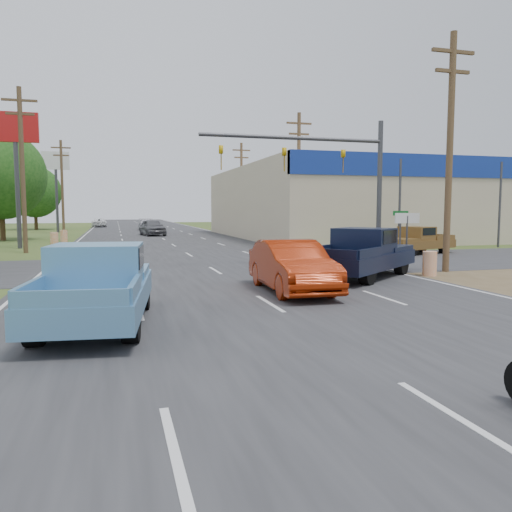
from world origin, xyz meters
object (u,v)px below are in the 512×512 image
object	(u,v)px
red_convertible	(292,267)
blue_pickup	(98,284)
navy_pickup	(364,253)
distant_car_silver	(147,224)
distant_car_white	(99,223)
distant_car_grey	(152,227)
brown_pickup	(416,240)

from	to	relation	value
red_convertible	blue_pickup	world-z (taller)	blue_pickup
navy_pickup	distant_car_silver	bearing A→B (deg)	147.39
blue_pickup	distant_car_white	xyz separation A→B (m)	(-1.91, 67.26, -0.30)
blue_pickup	distant_car_grey	size ratio (longest dim) A/B	1.20
distant_car_grey	distant_car_white	xyz separation A→B (m)	(-6.00, 27.38, -0.19)
red_convertible	distant_car_white	xyz separation A→B (m)	(-7.83, 64.20, -0.18)
brown_pickup	distant_car_silver	distance (m)	41.72
red_convertible	distant_car_white	distance (m)	64.68
blue_pickup	distant_car_silver	distance (m)	53.78
navy_pickup	distant_car_white	distance (m)	62.77
brown_pickup	distant_car_grey	world-z (taller)	distant_car_grey
distant_car_silver	distant_car_white	size ratio (longest dim) A/B	1.09
distant_car_silver	blue_pickup	bearing A→B (deg)	-95.05
blue_pickup	navy_pickup	distance (m)	11.35
brown_pickup	distant_car_silver	xyz separation A→B (m)	(-13.47, 39.49, -0.09)
red_convertible	blue_pickup	distance (m)	6.67
blue_pickup	distant_car_white	bearing A→B (deg)	98.55
blue_pickup	brown_pickup	bearing A→B (deg)	45.22
blue_pickup	brown_pickup	world-z (taller)	blue_pickup
brown_pickup	distant_car_silver	world-z (taller)	brown_pickup
red_convertible	distant_car_grey	xyz separation A→B (m)	(-1.83, 36.82, 0.01)
navy_pickup	brown_pickup	distance (m)	11.68
blue_pickup	distant_car_grey	world-z (taller)	blue_pickup
red_convertible	navy_pickup	world-z (taller)	navy_pickup
navy_pickup	blue_pickup	bearing A→B (deg)	-99.49
brown_pickup	distant_car_silver	size ratio (longest dim) A/B	1.04
navy_pickup	brown_pickup	bearing A→B (deg)	97.62
navy_pickup	distant_car_silver	xyz separation A→B (m)	(-5.47, 47.99, -0.24)
distant_car_silver	navy_pickup	bearing A→B (deg)	-83.86
blue_pickup	brown_pickup	size ratio (longest dim) A/B	1.11
red_convertible	distant_car_white	world-z (taller)	red_convertible
blue_pickup	red_convertible	bearing A→B (deg)	34.25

